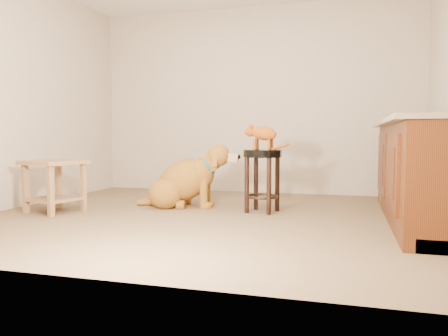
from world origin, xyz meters
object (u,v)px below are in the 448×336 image
(padded_stool, at_px, (262,168))
(wood_stool, at_px, (402,173))
(tabby_kitten, at_px, (262,134))
(side_table, at_px, (55,178))
(golden_retriever, at_px, (185,182))

(padded_stool, bearing_deg, wood_stool, 21.13)
(padded_stool, distance_m, tabby_kitten, 0.35)
(padded_stool, xyz_separation_m, side_table, (-2.07, -0.60, -0.11))
(golden_retriever, relative_size, tabby_kitten, 2.44)
(padded_stool, relative_size, wood_stool, 0.86)
(padded_stool, bearing_deg, golden_retriever, 173.52)
(tabby_kitten, bearing_deg, side_table, -152.58)
(padded_stool, relative_size, tabby_kitten, 1.34)
(wood_stool, relative_size, golden_retriever, 0.64)
(wood_stool, bearing_deg, side_table, -161.82)
(wood_stool, relative_size, tabby_kitten, 1.57)
(side_table, height_order, golden_retriever, golden_retriever)
(padded_stool, height_order, tabby_kitten, tabby_kitten)
(wood_stool, distance_m, golden_retriever, 2.36)
(padded_stool, relative_size, side_table, 1.01)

